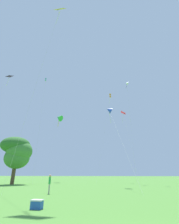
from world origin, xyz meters
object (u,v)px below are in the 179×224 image
object	(u,v)px
kite_orange_box	(110,97)
kite_black_large	(6,82)
kite_teal_box	(45,82)
kite_green_small	(59,118)
picnic_cooler	(37,204)
kite_yellow_diamond	(58,15)
kite_white_distant	(127,84)
person_near_tree	(50,182)
kite_blue_delta	(109,110)
kite_red_high	(124,116)
tree_left_oak	(17,151)

from	to	relation	value
kite_orange_box	kite_black_large	bearing A→B (deg)	-120.19
kite_teal_box	kite_orange_box	distance (m)	18.87
kite_green_small	picnic_cooler	size ratio (longest dim) A/B	30.32
kite_yellow_diamond	kite_orange_box	bearing A→B (deg)	77.49
kite_white_distant	kite_orange_box	bearing A→B (deg)	121.97
kite_black_large	kite_green_small	bearing A→B (deg)	90.85
kite_orange_box	person_near_tree	world-z (taller)	kite_orange_box
kite_green_small	kite_black_large	bearing A→B (deg)	-89.15
kite_blue_delta	kite_white_distant	bearing A→B (deg)	66.64
kite_red_high	kite_orange_box	bearing A→B (deg)	110.55
kite_yellow_diamond	kite_black_large	bearing A→B (deg)	168.39
kite_blue_delta	kite_orange_box	bearing A→B (deg)	92.42
kite_red_high	kite_yellow_diamond	xyz separation A→B (m)	(-9.27, -17.88, 11.56)
kite_green_small	kite_black_large	xyz separation A→B (m)	(0.35, -23.25, -1.87)
kite_teal_box	picnic_cooler	distance (m)	39.25
kite_red_high	kite_blue_delta	distance (m)	8.55
kite_blue_delta	picnic_cooler	size ratio (longest dim) A/B	21.88
kite_teal_box	tree_left_oak	distance (m)	20.34
kite_green_small	kite_teal_box	size ratio (longest dim) A/B	0.69
kite_teal_box	kite_yellow_diamond	distance (m)	20.94
tree_left_oak	kite_teal_box	bearing A→B (deg)	85.20
kite_black_large	kite_red_high	bearing A→B (deg)	42.04
kite_green_small	kite_red_high	size ratio (longest dim) A/B	1.18
kite_black_large	person_near_tree	distance (m)	17.81
kite_orange_box	kite_red_high	xyz separation A→B (m)	(3.33, -8.88, -9.41)
kite_teal_box	kite_orange_box	world-z (taller)	kite_teal_box
kite_teal_box	picnic_cooler	size ratio (longest dim) A/B	44.10
kite_red_high	kite_yellow_diamond	bearing A→B (deg)	-117.40
person_near_tree	kite_green_small	bearing A→B (deg)	111.40
kite_teal_box	kite_white_distant	world-z (taller)	kite_teal_box
kite_teal_box	kite_orange_box	bearing A→B (deg)	27.78
kite_yellow_diamond	person_near_tree	xyz separation A→B (m)	(1.57, -1.82, -24.39)
kite_yellow_diamond	picnic_cooler	distance (m)	26.92
kite_green_small	kite_orange_box	bearing A→B (deg)	6.67
kite_green_small	kite_blue_delta	world-z (taller)	kite_green_small
kite_black_large	picnic_cooler	world-z (taller)	kite_black_large
kite_white_distant	kite_red_high	bearing A→B (deg)	-137.23
kite_black_large	kite_blue_delta	size ratio (longest dim) A/B	1.28
picnic_cooler	kite_orange_box	bearing A→B (deg)	86.89
kite_white_distant	tree_left_oak	distance (m)	28.83
kite_red_high	person_near_tree	xyz separation A→B (m)	(-7.69, -19.70, -12.83)
kite_black_large	tree_left_oak	bearing A→B (deg)	105.78
tree_left_oak	kite_white_distant	bearing A→B (deg)	20.02
kite_teal_box	kite_blue_delta	world-z (taller)	kite_teal_box
kite_orange_box	kite_white_distant	world-z (taller)	kite_orange_box
person_near_tree	kite_orange_box	bearing A→B (deg)	81.32
kite_red_high	kite_white_distant	bearing A→B (deg)	42.77
kite_teal_box	kite_blue_delta	size ratio (longest dim) A/B	2.02
kite_green_small	kite_teal_box	world-z (taller)	kite_teal_box
kite_black_large	picnic_cooler	size ratio (longest dim) A/B	28.03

